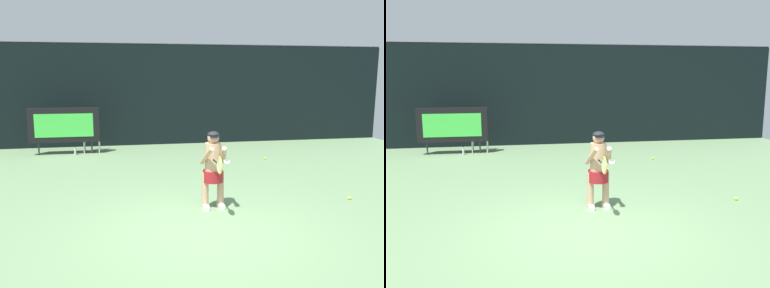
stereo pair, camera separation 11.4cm
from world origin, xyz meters
The scene contains 9 objects.
ground centered at (0.00, -0.19, -0.01)m, with size 18.00×22.00×0.03m.
backdrop_screen centered at (0.00, 8.50, 1.81)m, with size 18.00×0.12×3.66m.
scoreboard centered at (-2.98, 7.12, 0.95)m, with size 2.20×0.21×1.50m.
umpire_chair centered at (-2.16, 7.39, 0.62)m, with size 0.52×0.44×1.08m.
water_bottle centered at (-2.67, 6.94, 0.12)m, with size 0.07×0.07×0.27m.
tennis_player centered at (0.45, 1.07, 0.81)m, with size 0.52×0.59×1.49m.
tennis_racket centered at (0.40, 0.47, 0.98)m, with size 0.03×0.60×0.31m.
tennis_ball_loose centered at (3.33, 1.05, 0.03)m, with size 0.07×0.07×0.07m.
tennis_ball_spare centered at (3.06, 5.15, 0.03)m, with size 0.07×0.07×0.07m.
Camera 2 is at (-1.20, -6.07, 2.51)m, focal length 37.19 mm.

